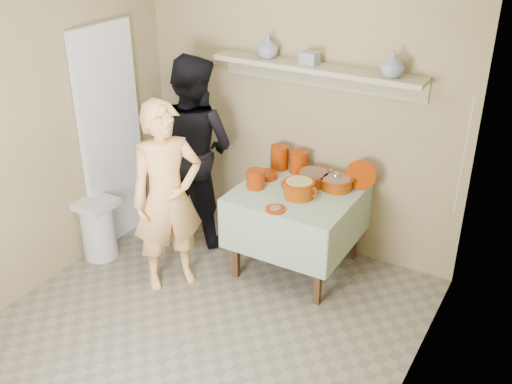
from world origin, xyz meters
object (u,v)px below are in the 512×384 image
Objects in this scene: cazuela_rice at (299,187)px; person_cook at (167,197)px; serving_table at (298,203)px; trash_bin at (98,228)px; person_helper at (193,149)px.

person_cook is at bearing -145.69° from cazuela_rice.
cazuela_rice is at bearing -63.02° from serving_table.
person_cook is at bearing -139.08° from serving_table.
cazuela_rice is at bearing 19.87° from trash_bin.
serving_table is 2.95× the size of cazuela_rice.
person_helper reaches higher than cazuela_rice.
cazuela_rice is (1.16, -0.18, -0.03)m from person_helper.
cazuela_rice is at bearing -18.88° from person_cook.
person_cook is 0.92× the size of person_helper.
cazuela_rice reaches higher than serving_table.
cazuela_rice is 0.59× the size of trash_bin.
trash_bin is (-1.67, -0.60, -0.56)m from cazuela_rice.
serving_table is (0.81, 0.70, -0.16)m from person_cook.
cazuela_rice is at bearing 171.91° from person_helper.
person_helper is 5.28× the size of cazuela_rice.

